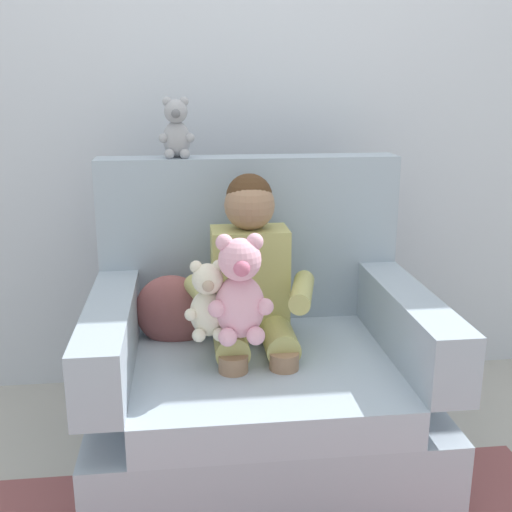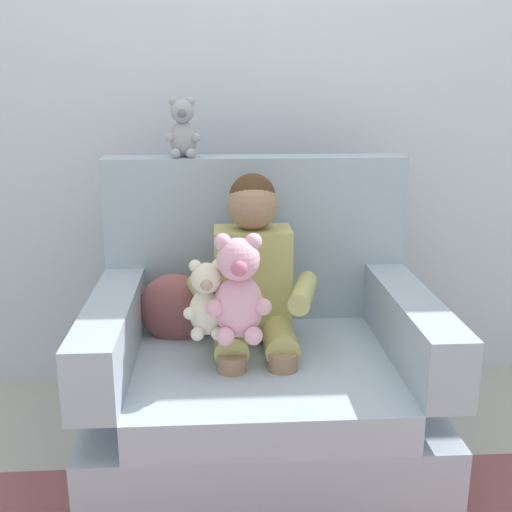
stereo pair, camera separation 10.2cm
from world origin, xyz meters
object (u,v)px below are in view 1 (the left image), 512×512
at_px(seated_child, 252,287).
at_px(plush_pink, 240,291).
at_px(plush_cream, 208,302).
at_px(plush_grey_on_backrest, 176,130).
at_px(throw_pillow, 172,311).
at_px(armchair, 259,372).

distance_m(seated_child, plush_pink, 0.21).
bearing_deg(plush_pink, plush_cream, 143.35).
xyz_separation_m(plush_cream, plush_grey_on_backrest, (-0.08, 0.47, 0.48)).
xyz_separation_m(seated_child, plush_cream, (-0.15, -0.17, 0.01)).
bearing_deg(throw_pillow, armchair, -20.71).
height_order(seated_child, plush_pink, seated_child).
distance_m(plush_pink, plush_grey_on_backrest, 0.69).
bearing_deg(plush_pink, armchair, 45.03).
bearing_deg(armchair, plush_grey_on_backrest, 129.55).
bearing_deg(seated_child, plush_cream, -140.18).
xyz_separation_m(plush_grey_on_backrest, throw_pillow, (-0.03, -0.20, -0.61)).
height_order(plush_pink, plush_grey_on_backrest, plush_grey_on_backrest).
xyz_separation_m(plush_pink, plush_grey_on_backrest, (-0.18, 0.49, 0.44)).
relative_size(plush_grey_on_backrest, throw_pillow, 0.82).
height_order(plush_cream, throw_pillow, plush_cream).
bearing_deg(armchair, plush_pink, -114.11).
relative_size(plush_pink, plush_grey_on_backrest, 1.56).
height_order(armchair, throw_pillow, armchair).
xyz_separation_m(armchair, plush_cream, (-0.18, -0.15, 0.32)).
distance_m(armchair, seated_child, 0.31).
bearing_deg(throw_pillow, plush_grey_on_backrest, 80.61).
bearing_deg(throw_pillow, plush_cream, -66.31).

